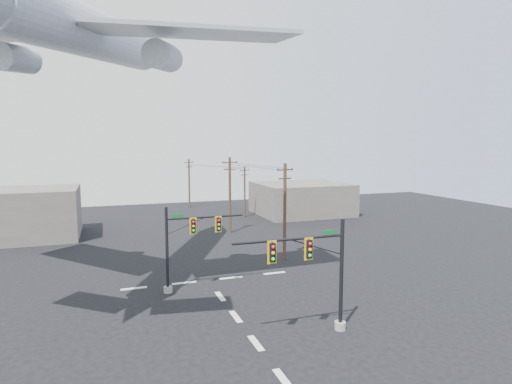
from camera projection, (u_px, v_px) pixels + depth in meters
name	position (u px, v px, depth m)	size (l,w,h in m)	color
ground	(256.00, 343.00, 24.55)	(120.00, 120.00, 0.00)	black
lane_markings	(230.00, 309.00, 29.54)	(14.00, 21.20, 0.01)	silver
signal_mast_near	(320.00, 273.00, 25.38)	(7.25, 0.76, 6.93)	gray
signal_mast_far	(184.00, 246.00, 32.85)	(6.34, 0.73, 6.67)	gray
utility_pole_a	(285.00, 210.00, 41.79)	(1.88, 0.56, 9.49)	#452B1D
utility_pole_b	(230.00, 194.00, 54.22)	(1.96, 0.35, 9.66)	#452B1D
utility_pole_c	(245.00, 191.00, 65.94)	(1.58, 0.44, 7.80)	#452B1D
utility_pole_d	(189.00, 182.00, 76.01)	(1.67, 0.84, 8.62)	#452B1D
power_lines	(232.00, 166.00, 59.38)	(7.69, 37.34, 1.31)	black
airliner	(90.00, 34.00, 31.29)	(28.45, 31.15, 8.49)	silver
building_right	(301.00, 199.00, 69.03)	(14.00, 12.00, 5.00)	#67615B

